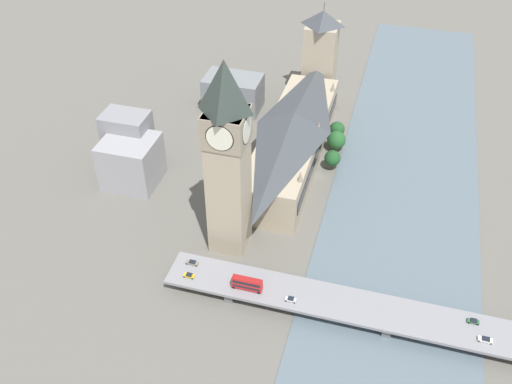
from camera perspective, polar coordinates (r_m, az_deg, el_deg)
ground_plane at (r=259.67m, az=6.49°, el=1.55°), size 600.00×600.00×0.00m
river_water at (r=258.30m, az=14.62°, el=0.16°), size 62.55×360.00×0.30m
parliament_hall at (r=260.55m, az=3.74°, el=5.43°), size 24.78×98.69×26.34m
clock_tower at (r=198.66m, az=-2.88°, el=3.59°), size 14.76×14.76×78.65m
victoria_tower at (r=307.67m, az=6.45°, el=13.33°), size 16.37×16.37×53.04m
road_bridge at (r=201.09m, az=13.18°, el=-11.86°), size 157.09×15.48×5.40m
double_decker_bus_mid at (r=199.99m, az=-0.90°, el=-9.13°), size 10.91×2.57×5.02m
car_northbound_lead at (r=205.14m, az=20.91°, el=-11.97°), size 3.82×1.76×1.33m
car_northbound_mid at (r=198.39m, az=3.49°, el=-10.65°), size 3.86×1.84×1.44m
car_northbound_tail at (r=201.60m, az=21.96°, el=-13.53°), size 4.53×1.92×1.36m
car_southbound_lead at (r=210.89m, az=-6.39°, el=-7.02°), size 4.63×1.81×1.36m
car_southbound_mid at (r=206.69m, az=-6.71°, el=-8.28°), size 4.00×1.83×1.34m
city_block_west at (r=254.88m, az=-12.37°, el=3.01°), size 23.00×21.65×21.57m
city_block_center at (r=303.82m, az=-2.29°, el=9.89°), size 29.36×18.74×17.94m
city_block_east at (r=262.52m, az=-12.62°, el=4.97°), size 20.18×14.08×27.76m
tree_embankment_near at (r=280.74m, az=8.10°, el=6.23°), size 7.47×7.47×10.28m
tree_embankment_mid at (r=273.88m, az=8.04°, el=5.17°), size 8.78×8.78×10.38m
tree_embankment_far at (r=260.93m, az=7.65°, el=3.38°), size 7.38×7.38×10.01m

